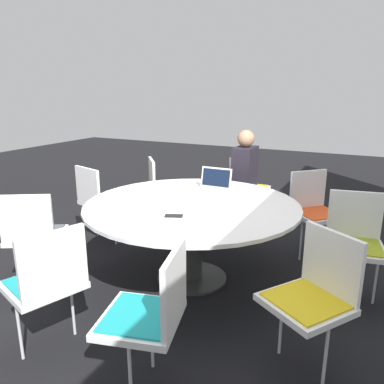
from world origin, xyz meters
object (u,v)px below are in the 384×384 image
Objects in this scene: chair_1 at (163,187)px; cell_phone at (174,216)px; chair_0 at (245,183)px; chair_5 at (152,309)px; chair_7 at (355,237)px; laptop at (214,185)px; chair_6 at (314,290)px; chair_3 at (33,230)px; chair_4 at (47,278)px; chair_8 at (314,206)px; person_0 at (246,173)px; chair_2 at (99,197)px; handbag at (60,246)px.

chair_1 is 5.62× the size of cell_phone.
chair_0 is 2.97m from chair_5.
chair_7 is 1.34m from laptop.
chair_6 is at bearing 70.64° from chair_7.
chair_3 is 0.93m from chair_4.
chair_8 is at bearing 10.63° from chair_3.
person_0 is (-2.10, -1.13, 0.19)m from chair_6.
chair_8 is 0.72× the size of person_0.
chair_4 is at bearing 15.33° from chair_8.
chair_0 is 1.00× the size of chair_4.
chair_1 is 0.80m from chair_2.
chair_5 is at bearing -26.81° from chair_2.
chair_4 and chair_7 have the same top height.
laptop reaches higher than chair_5.
chair_3 is 1.00× the size of chair_6.
person_0 is at bearing 10.77° from chair_4.
chair_8 is (-1.75, 2.01, 0.00)m from chair_3.
chair_0 is 2.44× the size of handbag.
chair_2 is at bearing 69.48° from chair_3.
handbag is at bearing -40.71° from person_0.
chair_2 is at bearing -50.45° from person_0.
chair_8 is (0.63, 0.95, 0.00)m from chair_0.
person_0 reaches higher than chair_4.
chair_4 is 1.02m from cell_phone.
chair_0 is 5.62× the size of cell_phone.
person_0 is 3.87× the size of laptop.
chair_6 is 0.72× the size of person_0.
chair_6 reaches higher than handbag.
chair_3 is 1.23m from cell_phone.
chair_0 is at bearing 88.63° from chair_1.
chair_7 is 1.47m from cell_phone.
chair_2 is 5.62× the size of cell_phone.
chair_5 is 1.00× the size of chair_6.
chair_2 is 1.00× the size of chair_6.
chair_4 is 1.00× the size of chair_5.
laptop reaches higher than handbag.
person_0 is 0.93m from laptop.
chair_1 is at bearing -27.89° from chair_7.
person_0 reaches higher than chair_6.
chair_3 and chair_8 have the same top height.
chair_0 is 0.32m from person_0.
person_0 is 3.41× the size of handbag.
chair_0 is 1.00× the size of chair_8.
chair_2 is (0.69, -0.41, 0.00)m from chair_1.
chair_8 is (-1.71, -0.26, 0.00)m from chair_6.
person_0 reaches higher than chair_3.
chair_2 is at bearing -172.80° from laptop.
laptop reaches higher than chair_6.
laptop is at bearing -11.49° from chair_6.
chair_1 is at bearing 149.70° from laptop.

